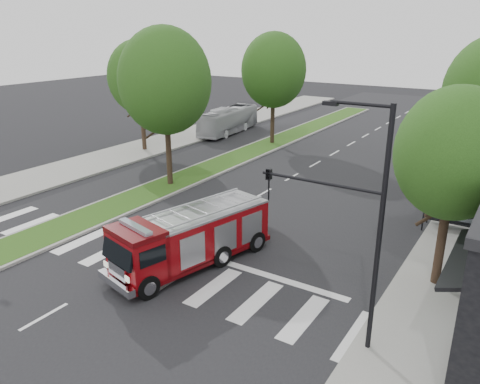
% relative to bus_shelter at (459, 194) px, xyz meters
% --- Properties ---
extents(ground, '(140.00, 140.00, 0.00)m').
position_rel_bus_shelter_xyz_m(ground, '(-11.20, -8.15, -2.04)').
color(ground, black).
rests_on(ground, ground).
extents(sidewalk_left, '(5.00, 80.00, 0.15)m').
position_rel_bus_shelter_xyz_m(sidewalk_left, '(-25.70, 1.85, -1.96)').
color(sidewalk_left, gray).
rests_on(sidewalk_left, ground).
extents(median, '(3.00, 50.00, 0.15)m').
position_rel_bus_shelter_xyz_m(median, '(-17.20, 9.85, -1.96)').
color(median, gray).
rests_on(median, ground).
extents(bus_shelter, '(3.20, 1.60, 2.61)m').
position_rel_bus_shelter_xyz_m(bus_shelter, '(0.00, 0.00, 0.00)').
color(bus_shelter, black).
rests_on(bus_shelter, ground).
extents(tree_right_near, '(4.40, 4.40, 8.05)m').
position_rel_bus_shelter_xyz_m(tree_right_near, '(0.30, -6.15, 3.47)').
color(tree_right_near, black).
rests_on(tree_right_near, ground).
extents(tree_median_near, '(5.80, 5.80, 10.16)m').
position_rel_bus_shelter_xyz_m(tree_median_near, '(-17.20, -2.15, 4.77)').
color(tree_median_near, black).
rests_on(tree_median_near, ground).
extents(tree_median_far, '(5.60, 5.60, 9.72)m').
position_rel_bus_shelter_xyz_m(tree_median_far, '(-17.20, 11.85, 4.45)').
color(tree_median_far, black).
rests_on(tree_median_far, ground).
extents(tree_left_mid, '(5.20, 5.20, 9.16)m').
position_rel_bus_shelter_xyz_m(tree_left_mid, '(-25.20, 3.85, 4.12)').
color(tree_left_mid, black).
rests_on(tree_left_mid, ground).
extents(streetlight_right_near, '(4.08, 0.22, 8.00)m').
position_rel_bus_shelter_xyz_m(streetlight_right_near, '(-1.59, -11.65, 2.63)').
color(streetlight_right_near, black).
rests_on(streetlight_right_near, ground).
extents(streetlight_right_far, '(2.11, 0.20, 8.00)m').
position_rel_bus_shelter_xyz_m(streetlight_right_far, '(-0.85, 11.85, 2.44)').
color(streetlight_right_far, black).
rests_on(streetlight_right_far, ground).
extents(fire_engine, '(4.07, 8.07, 2.68)m').
position_rel_bus_shelter_xyz_m(fire_engine, '(-9.15, -10.03, -0.75)').
color(fire_engine, '#4F0407').
rests_on(fire_engine, ground).
extents(city_bus, '(2.99, 9.20, 2.52)m').
position_rel_bus_shelter_xyz_m(city_bus, '(-23.20, 13.78, -0.78)').
color(city_bus, '#B4B5B9').
rests_on(city_bus, ground).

